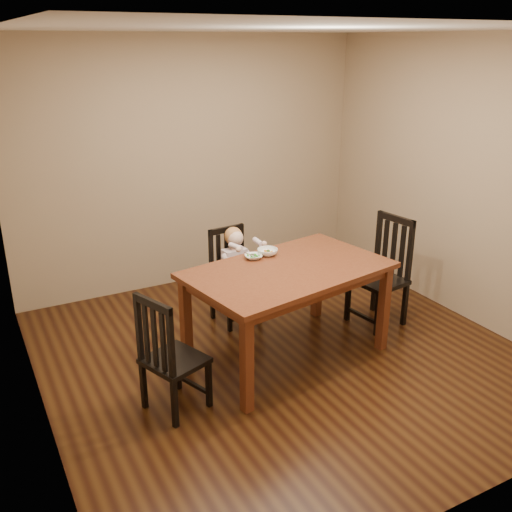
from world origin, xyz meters
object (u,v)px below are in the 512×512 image
dining_table (288,279)px  bowl_veg (268,252)px  chair_right (382,273)px  bowl_peas (253,257)px  chair_child (233,277)px  chair_left (169,357)px  toddler (236,266)px

dining_table → bowl_veg: (-0.01, 0.35, 0.13)m
chair_right → bowl_peas: bearing=74.3°
chair_right → bowl_veg: 1.23m
dining_table → chair_right: 1.19m
chair_child → bowl_veg: bearing=93.9°
chair_right → chair_left: bearing=92.2°
chair_child → bowl_veg: 0.68m
chair_left → bowl_veg: (1.17, 0.62, 0.41)m
toddler → bowl_peas: 0.58m
dining_table → chair_left: bearing=-167.1°
bowl_peas → bowl_veg: size_ratio=0.84×
chair_child → bowl_peas: 0.69m
bowl_veg → chair_left: bearing=-152.1°
chair_right → dining_table: bearing=89.3°
dining_table → chair_right: bearing=7.0°
dining_table → chair_child: size_ratio=1.96×
dining_table → bowl_veg: bowl_veg is taller
dining_table → bowl_peas: 0.38m
chair_left → toddler: chair_left is taller
chair_right → bowl_veg: size_ratio=5.88×
dining_table → toddler: size_ratio=3.55×
chair_child → chair_left: bearing=41.0°
chair_left → chair_child: bearing=116.7°
chair_left → toddler: size_ratio=1.86×
chair_left → toddler: (1.08, 1.09, 0.12)m
chair_left → chair_right: size_ratio=0.90×
chair_left → chair_right: (2.33, 0.41, 0.05)m
chair_right → toddler: chair_right is taller
chair_right → bowl_peas: chair_right is taller
dining_table → bowl_peas: bearing=116.0°
dining_table → chair_child: (-0.09, 0.87, -0.29)m
dining_table → chair_left: 1.23m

